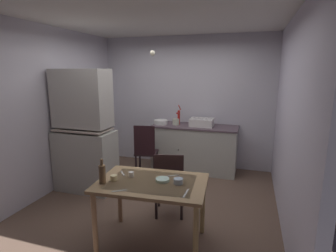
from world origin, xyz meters
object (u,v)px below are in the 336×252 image
hutch_cabinet (84,135)px  mug_tall (131,174)px  hand_pump (179,116)px  mixing_bowl_counter (161,122)px  serving_bowl_wide (178,181)px  sink_basin (202,122)px  glass_bottle (102,174)px  chair_by_counter (146,150)px  chair_far_side (169,182)px  dining_table (152,190)px

hutch_cabinet → mug_tall: 1.61m
hutch_cabinet → hand_pump: bearing=50.4°
mixing_bowl_counter → serving_bowl_wide: size_ratio=2.56×
sink_basin → glass_bottle: (-0.60, -2.61, -0.12)m
hutch_cabinet → sink_basin: (1.67, 1.40, 0.05)m
sink_basin → chair_by_counter: sink_basin is taller
chair_far_side → sink_basin: bearing=86.9°
mug_tall → dining_table: bearing=-11.6°
dining_table → glass_bottle: bearing=-158.0°
dining_table → serving_bowl_wide: (0.30, 0.04, 0.13)m
hutch_cabinet → mug_tall: size_ratio=32.66×
mixing_bowl_counter → sink_basin: bearing=3.5°
chair_far_side → glass_bottle: (-0.51, -0.82, 0.38)m
mixing_bowl_counter → dining_table: (0.71, -2.36, -0.29)m
sink_basin → hutch_cabinet: bearing=-140.0°
sink_basin → hand_pump: hand_pump is taller
sink_basin → hand_pump: size_ratio=1.13×
sink_basin → hand_pump: (-0.47, 0.05, 0.09)m
hand_pump → glass_bottle: bearing=-92.8°
chair_by_counter → glass_bottle: (0.32, -2.00, 0.35)m
sink_basin → chair_far_side: 1.86m
hand_pump → serving_bowl_wide: 2.53m
serving_bowl_wide → hand_pump: bearing=105.3°
hutch_cabinet → mug_tall: hutch_cabinet is taller
hutch_cabinet → chair_far_side: size_ratio=2.18×
hutch_cabinet → chair_far_side: hutch_cabinet is taller
mixing_bowl_counter → serving_bowl_wide: (1.01, -2.33, -0.16)m
chair_far_side → mug_tall: 0.70m
mixing_bowl_counter → chair_by_counter: 0.72m
mixing_bowl_counter → serving_bowl_wide: mixing_bowl_counter is taller
serving_bowl_wide → mug_tall: serving_bowl_wide is taller
hand_pump → chair_by_counter: size_ratio=0.39×
glass_bottle → mixing_bowl_counter: bearing=94.8°
sink_basin → chair_by_counter: (-0.92, -0.61, -0.46)m
chair_far_side → mug_tall: (-0.29, -0.57, 0.29)m
sink_basin → mixing_bowl_counter: (-0.82, -0.05, -0.03)m
dining_table → mug_tall: mug_tall is taller
chair_by_counter → mixing_bowl_counter: bearing=79.6°
dining_table → serving_bowl_wide: serving_bowl_wide is taller
chair_by_counter → sink_basin: bearing=33.6°
glass_bottle → dining_table: bearing=22.0°
chair_far_side → glass_bottle: 1.04m
serving_bowl_wide → sink_basin: bearing=94.5°
mixing_bowl_counter → glass_bottle: size_ratio=0.97×
hand_pump → dining_table: 2.52m
chair_by_counter → serving_bowl_wide: size_ratio=9.67×
sink_basin → glass_bottle: size_ratio=1.61×
hand_pump → chair_far_side: (0.38, -1.83, -0.59)m
hutch_cabinet → glass_bottle: hutch_cabinet is taller
chair_by_counter → glass_bottle: 2.05m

